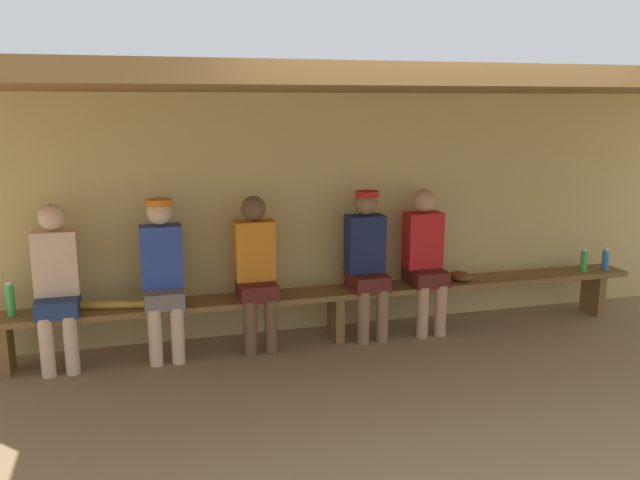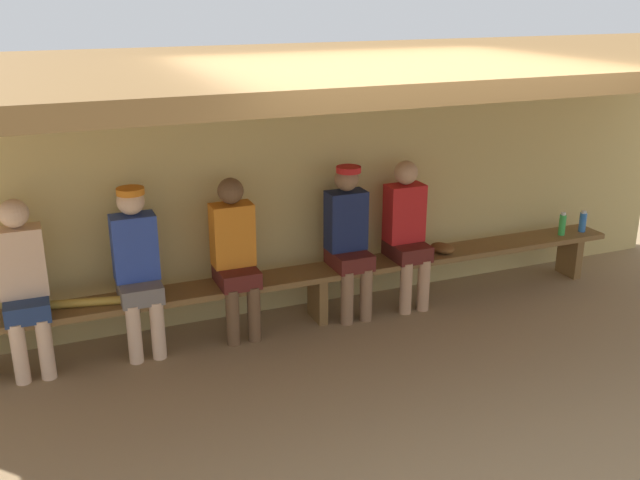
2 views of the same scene
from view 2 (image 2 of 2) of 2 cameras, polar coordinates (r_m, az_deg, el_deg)
name	(u,v)px [view 2 (image 2 of 2)]	position (r m, az deg, el deg)	size (l,w,h in m)	color
ground_plane	(402,408)	(5.20, 6.46, -12.99)	(24.00, 24.00, 0.00)	#937754
back_wall	(298,186)	(6.44, -1.72, 4.27)	(8.00, 0.20, 2.20)	tan
dugout_roof	(365,66)	(5.05, 3.54, 13.51)	(8.00, 2.80, 0.12)	brown
bench	(318,278)	(6.27, -0.19, -3.02)	(6.00, 0.36, 0.46)	brown
player_leftmost	(137,263)	(5.78, -14.21, -1.78)	(0.34, 0.42, 1.34)	slate
player_in_white	(349,235)	(6.25, 2.26, 0.42)	(0.34, 0.42, 1.34)	#591E19
player_with_sunglasses	(407,229)	(6.50, 6.86, 0.90)	(0.34, 0.42, 1.34)	#591E19
player_shirtless_tan	(235,252)	(5.93, -6.71, -0.94)	(0.34, 0.42, 1.34)	#591E19
player_rightmost	(23,281)	(5.75, -22.32, -2.98)	(0.34, 0.42, 1.34)	navy
water_bottle_clear	(562,224)	(7.48, 18.53, 1.18)	(0.07, 0.07, 0.23)	green
water_bottle_blue	(583,222)	(7.66, 19.98, 1.36)	(0.07, 0.07, 0.22)	blue
baseball_glove_worn	(442,248)	(6.73, 9.61, -0.63)	(0.24, 0.17, 0.09)	brown
baseball_bat	(75,303)	(5.83, -18.72, -4.73)	(0.07, 0.07, 0.83)	#B28C33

